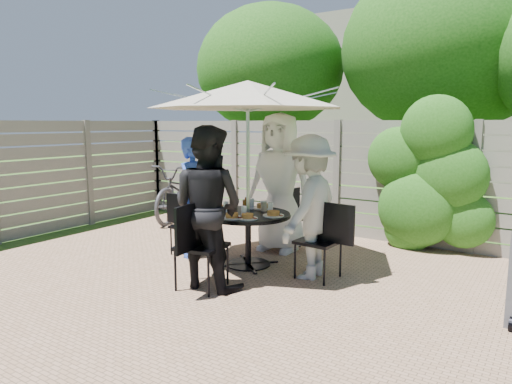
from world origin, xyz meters
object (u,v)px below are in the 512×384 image
Objects in this scene: person_right at (309,208)px; glass_front at (244,212)px; plate_extra at (248,217)px; coffee_cup at (264,206)px; chair_left at (188,237)px; glass_right at (270,208)px; person_left at (195,198)px; plate_left at (224,208)px; chair_right at (319,256)px; glass_left at (226,207)px; person_front at (208,208)px; chair_back at (284,231)px; chair_front at (201,264)px; plate_front at (232,216)px; bicycle at (185,191)px; patio_table at (248,229)px; plate_right at (273,214)px; glass_back at (252,204)px; person_back at (279,183)px; umbrella at (248,95)px; plate_back at (263,207)px; syrup_jug at (246,206)px.

person_right reaches higher than glass_front.
coffee_cup reaches higher than plate_extra.
glass_right is (1.22, 0.16, 0.51)m from chair_left.
plate_left is at bearing -90.00° from person_left.
chair_left is at bearing 6.72° from chair_right.
glass_front is at bearing -20.46° from glass_left.
person_front is 7.41× the size of plate_extra.
person_right is at bearing 2.54° from plate_left.
glass_right is at bearing 8.19° from chair_left.
chair_back is at bearing 71.97° from plate_left.
chair_front reaches higher than plate_front.
chair_front is 3.79m from bicycle.
plate_left is (-0.40, 0.95, 0.41)m from chair_front.
glass_right reaches higher than patio_table.
plate_left is 1.00× the size of plate_front.
bicycle is (-1.66, 1.76, 0.28)m from chair_left.
person_front is at bearing -110.90° from plate_right.
person_front reaches higher than glass_back.
chair_left reaches higher than patio_table.
chair_right is at bearing 3.25° from chair_left.
person_left is at bearing -177.46° from plate_right.
glass_back is 0.21m from coffee_cup.
person_right is at bearing -7.88° from glass_right.
chair_front is at bearing 90.73° from person_front.
person_right is at bearing -45.00° from person_back.
person_front is (0.87, -0.79, 0.08)m from person_left.
plate_right is (-0.47, -0.02, -0.13)m from person_right.
glass_back is (-0.12, 0.25, -1.38)m from umbrella.
person_left is 0.58m from glass_left.
chair_right is at bearing 23.33° from plate_extra.
bicycle is (-2.71, 1.50, -0.22)m from coffee_cup.
person_back is at bearing 92.54° from umbrella.
syrup_jug is (-0.05, -0.31, 0.06)m from plate_back.
chair_back is at bearing -38.28° from chair_right.
person_left is at bearing -58.24° from bicycle.
patio_table is 7.79× the size of glass_back.
patio_table is 0.39m from glass_left.
person_back is 7.47× the size of plate_right.
chair_front is (1.01, -0.92, 0.05)m from chair_left.
bicycle is at bearing 142.14° from glass_left.
glass_left is at bearing -139.65° from syrup_jug.
plate_left is at bearing -132.46° from plate_back.
chair_right is at bearing 52.58° from chair_back.
person_right is (0.87, -0.79, -0.13)m from person_back.
person_left is (-0.79, -1.00, 0.55)m from chair_back.
person_back is at bearing 101.85° from coffee_cup.
syrup_jug is at bearing 3.90° from chair_right.
glass_left is (0.10, -0.10, 0.05)m from plate_left.
chair_left reaches higher than plate_left.
plate_extra is at bearing -53.02° from syrup_jug.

